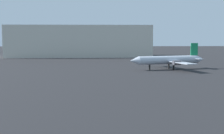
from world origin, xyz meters
TOP-DOWN VIEW (x-y plane):
  - airplane_distant at (18.99, 76.37)m, footprint 22.61×21.11m
  - terminal_building at (-8.56, 137.10)m, footprint 63.85×23.68m

SIDE VIEW (x-z plane):
  - airplane_distant at x=18.99m, z-range -1.01..6.22m
  - terminal_building at x=-8.56m, z-range 0.00..14.13m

